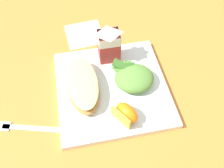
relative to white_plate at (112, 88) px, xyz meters
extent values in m
plane|color=#C67A33|center=(0.00, 0.00, -0.01)|extent=(3.00, 3.00, 0.00)
cube|color=silver|center=(0.00, 0.00, 0.00)|extent=(0.28, 0.28, 0.02)
ellipsoid|color=#B77F42|center=(-0.07, 0.01, 0.02)|extent=(0.09, 0.17, 0.03)
ellipsoid|color=brown|center=(-0.07, 0.01, 0.03)|extent=(0.08, 0.16, 0.01)
ellipsoid|color=#EAD184|center=(-0.07, 0.01, 0.04)|extent=(0.08, 0.17, 0.01)
ellipsoid|color=#5B8E3D|center=(0.06, 0.00, 0.03)|extent=(0.10, 0.09, 0.04)
cube|color=#3D7028|center=(0.03, 0.04, 0.04)|extent=(0.04, 0.03, 0.02)
cube|color=#336023|center=(0.05, 0.03, 0.04)|extent=(0.04, 0.04, 0.00)
cube|color=#4C8433|center=(0.06, 0.03, 0.04)|extent=(0.04, 0.04, 0.01)
cube|color=#4C8433|center=(0.03, 0.04, 0.04)|extent=(0.04, 0.03, 0.01)
cube|color=#3D7028|center=(0.05, 0.02, 0.04)|extent=(0.04, 0.04, 0.01)
cube|color=#B7332D|center=(0.01, 0.10, 0.05)|extent=(0.06, 0.04, 0.09)
cube|color=white|center=(0.01, 0.10, 0.08)|extent=(0.06, 0.04, 0.03)
pyramid|color=white|center=(0.01, 0.10, 0.11)|extent=(0.06, 0.04, 0.02)
ellipsoid|color=orange|center=(0.02, -0.09, 0.03)|extent=(0.06, 0.07, 0.04)
cube|color=gold|center=(0.00, -0.10, 0.03)|extent=(0.04, 0.05, 0.03)
cube|color=white|center=(-0.04, 0.22, -0.01)|extent=(0.12, 0.12, 0.00)
cube|color=silver|center=(-0.19, -0.08, -0.01)|extent=(0.17, 0.06, 0.01)
cube|color=silver|center=(-0.28, -0.05, -0.01)|extent=(0.04, 0.03, 0.01)
camera|label=1|loc=(-0.07, -0.34, 0.51)|focal=38.02mm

